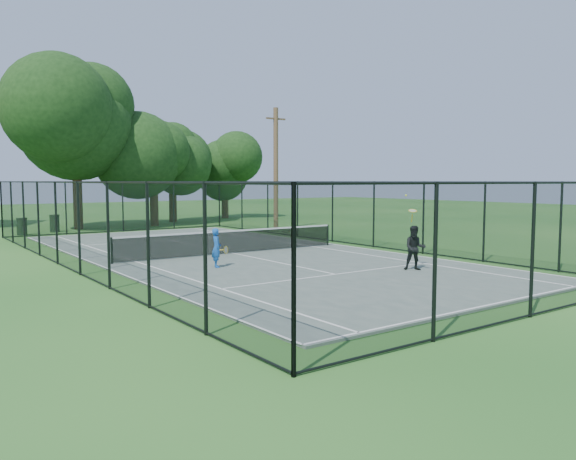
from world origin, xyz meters
TOP-DOWN VIEW (x-y plane):
  - ground at (0.00, 0.00)m, footprint 120.00×120.00m
  - tennis_court at (0.00, 0.00)m, footprint 11.00×24.00m
  - tennis_net at (0.00, 0.00)m, footprint 10.08×0.08m
  - fence at (0.00, 0.00)m, footprint 13.10×26.10m
  - tree_near_left at (-1.68, 16.36)m, footprint 7.23×7.23m
  - tree_near_mid at (3.22, 16.07)m, footprint 5.86×5.86m
  - tree_near_right at (5.66, 18.51)m, footprint 5.43×5.43m
  - tree_far_right at (11.00, 20.26)m, footprint 4.63×4.63m
  - trash_bin_left at (-5.34, 14.20)m, footprint 0.58×0.58m
  - trash_bin_right at (-3.40, 15.06)m, footprint 0.58×0.58m
  - utility_pole at (8.29, 9.00)m, footprint 1.40×0.30m
  - player_blue at (-2.34, -2.89)m, footprint 0.81×0.56m
  - player_black at (2.70, -7.27)m, footprint 0.91×1.15m

SIDE VIEW (x-z plane):
  - ground at x=0.00m, z-range 0.00..0.00m
  - tennis_court at x=0.00m, z-range 0.00..0.06m
  - trash_bin_left at x=-5.34m, z-range 0.01..0.97m
  - trash_bin_right at x=-3.40m, z-range 0.01..1.03m
  - tennis_net at x=0.00m, z-range 0.10..1.05m
  - player_blue at x=-2.34m, z-range 0.06..1.40m
  - player_black at x=2.70m, z-range -0.44..2.05m
  - fence at x=0.00m, z-range 0.00..3.00m
  - tree_far_right at x=11.00m, z-range 0.73..6.85m
  - utility_pole at x=8.29m, z-range 0.06..7.56m
  - tree_near_mid at x=3.22m, z-range 0.89..8.56m
  - tree_near_right at x=5.66m, z-range 1.01..8.51m
  - tree_near_left at x=-1.68m, z-range 1.09..10.51m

